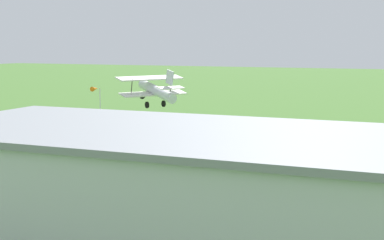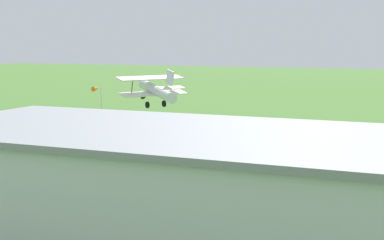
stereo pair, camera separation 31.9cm
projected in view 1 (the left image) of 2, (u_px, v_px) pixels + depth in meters
name	position (u px, v px, depth m)	size (l,w,h in m)	color
ground_plane	(252.00, 149.00, 58.54)	(400.00, 400.00, 0.00)	#3D6628
hangar	(194.00, 187.00, 30.47)	(31.43, 14.23, 6.18)	silver
biplane	(155.00, 90.00, 55.48)	(6.72, 7.10, 3.82)	silver
car_yellow	(148.00, 159.00, 49.13)	(2.17, 4.46, 1.68)	gold
car_white	(70.00, 159.00, 49.58)	(2.12, 4.41, 1.54)	white
person_walking_on_apron	(190.00, 159.00, 49.31)	(0.45, 0.45, 1.69)	navy
person_watching_takeoff	(211.00, 158.00, 49.96)	(0.47, 0.47, 1.63)	#33723F
windsock	(96.00, 92.00, 68.64)	(1.09, 1.32, 5.65)	silver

